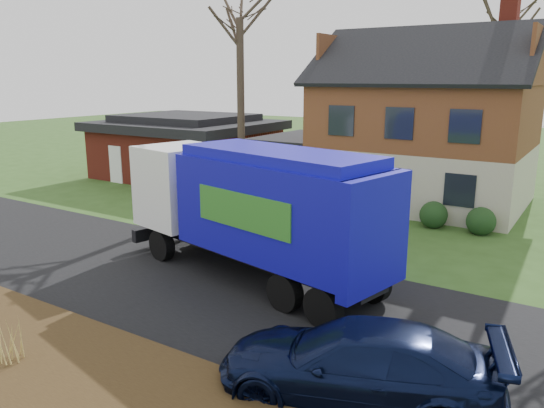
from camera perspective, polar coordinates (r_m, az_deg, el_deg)
The scene contains 10 objects.
ground at distance 15.51m, azimuth -7.47°, elevation -8.70°, with size 120.00×120.00×0.00m, color #2C4C19.
road at distance 15.51m, azimuth -7.47°, elevation -8.67°, with size 80.00×7.00×0.02m, color black.
mulch_verge at distance 12.29m, azimuth -24.11°, elevation -15.28°, with size 80.00×3.50×0.30m, color black.
main_house at distance 26.11m, azimuth 15.16°, elevation 9.05°, with size 12.95×8.95×9.26m.
ranch_house at distance 32.31m, azimuth -9.16°, elevation 6.15°, with size 9.80×8.20×3.70m.
garbage_truck at distance 15.26m, azimuth -1.88°, elevation -0.04°, with size 9.47×4.34×3.93m.
silver_sedan at distance 18.15m, azimuth -0.92°, elevation -2.48°, with size 1.77×5.09×1.68m, color #B3B6BB.
navy_wagon at distance 10.19m, azimuth 9.11°, elevation -16.59°, with size 2.09×5.15×1.50m, color black.
tree_back at distance 32.63m, azimuth 24.04°, elevation 18.69°, with size 3.57×3.57×11.31m.
grass_clump_mid at distance 12.05m, azimuth -26.15°, elevation -12.82°, with size 0.33×0.27×0.93m.
Camera 1 is at (9.34, -10.93, 5.82)m, focal length 35.00 mm.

